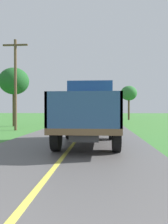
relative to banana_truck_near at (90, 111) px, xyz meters
name	(u,v)px	position (x,y,z in m)	size (l,w,h in m)	color
banana_truck_near	(90,111)	(0.00, 0.00, 0.00)	(2.38, 5.82, 2.80)	#2D2D30
banana_truck_far	(93,110)	(-0.40, 15.67, 0.00)	(2.38, 5.81, 2.80)	#2D2D30
utility_pole_roadside	(15,81)	(-5.82, 6.21, 2.16)	(1.87, 0.20, 6.72)	brown
roadside_tree_near_left	(14,82)	(-7.50, 10.26, 2.66)	(2.74, 2.74, 5.40)	#4C3823
roadside_tree_mid_right	(129,93)	(4.69, 24.63, 2.50)	(2.45, 2.45, 5.12)	#4C3823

